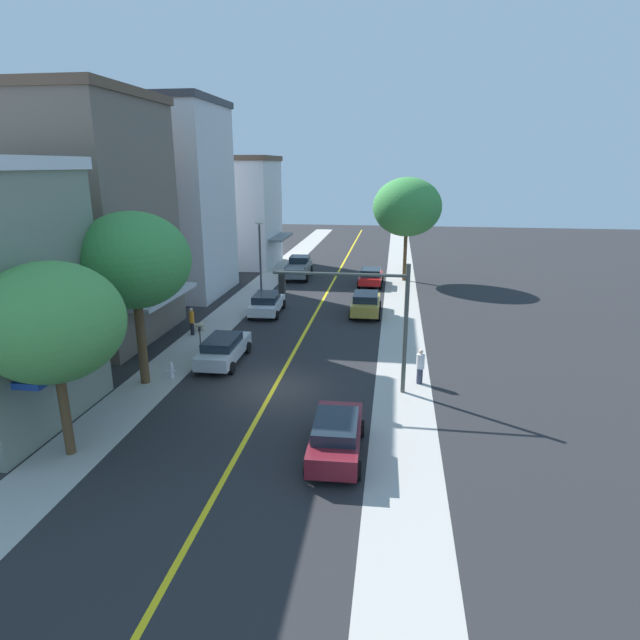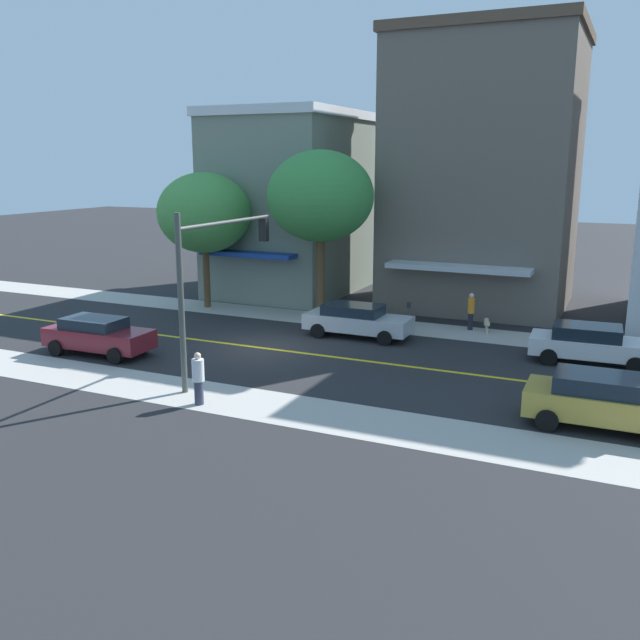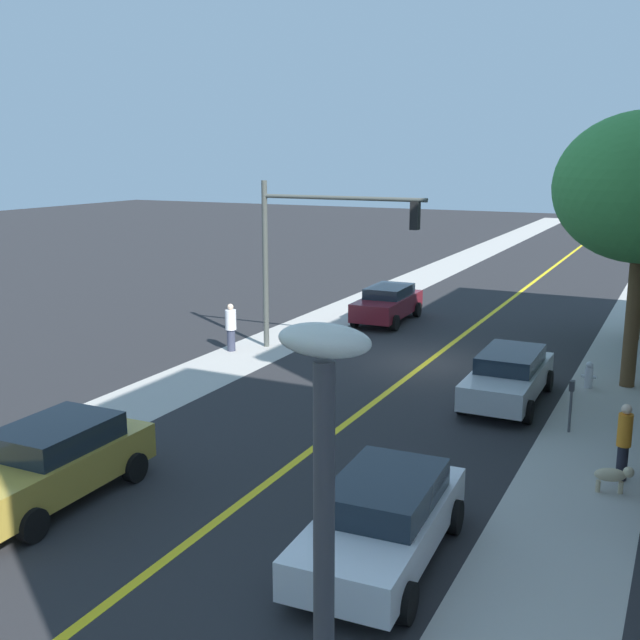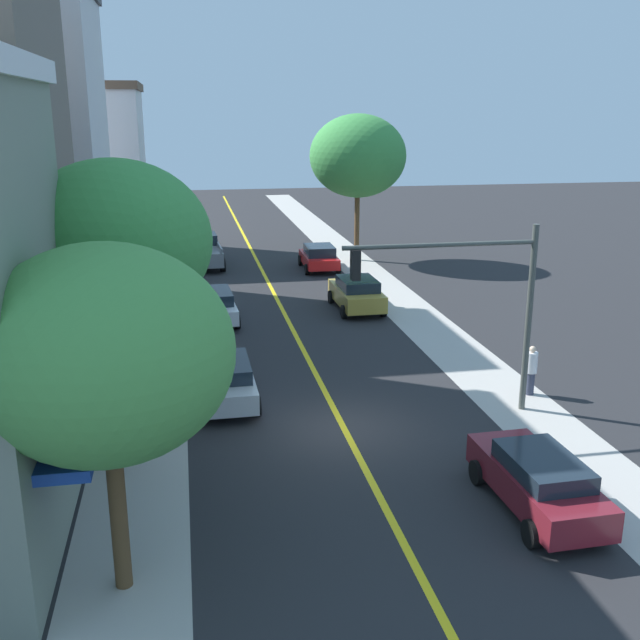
% 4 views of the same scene
% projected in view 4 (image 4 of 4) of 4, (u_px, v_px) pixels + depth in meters
% --- Properties ---
extents(ground_plane, '(140.00, 140.00, 0.00)m').
position_uv_depth(ground_plane, '(344.00, 428.00, 22.42)').
color(ground_plane, '#262628').
extents(sidewalk_left, '(2.64, 126.00, 0.01)m').
position_uv_depth(sidewalk_left, '(141.00, 444.00, 21.36)').
color(sidewalk_left, '#ADA8A0').
rests_on(sidewalk_left, ground).
extents(sidewalk_right, '(2.64, 126.00, 0.01)m').
position_uv_depth(sidewalk_right, '(528.00, 414.00, 23.47)').
color(sidewalk_right, '#ADA8A0').
rests_on(sidewalk_right, ground).
extents(road_centerline_stripe, '(0.20, 126.00, 0.00)m').
position_uv_depth(road_centerline_stripe, '(344.00, 428.00, 22.42)').
color(road_centerline_stripe, yellow).
rests_on(road_centerline_stripe, ground).
extents(pale_office_building, '(9.54, 8.66, 14.92)m').
position_uv_depth(pale_office_building, '(1.00, 150.00, 35.02)').
color(pale_office_building, silver).
rests_on(pale_office_building, ground).
extents(corner_shop_building, '(13.33, 8.13, 10.96)m').
position_uv_depth(corner_shop_building, '(50.00, 171.00, 47.78)').
color(corner_shop_building, silver).
rests_on(corner_shop_building, ground).
extents(street_tree_left_near, '(4.86, 4.86, 7.05)m').
position_uv_depth(street_tree_left_near, '(105.00, 354.00, 13.66)').
color(street_tree_left_near, brown).
rests_on(street_tree_left_near, ground).
extents(street_tree_right_corner, '(5.15, 5.15, 8.15)m').
position_uv_depth(street_tree_right_corner, '(115.00, 243.00, 19.51)').
color(street_tree_right_corner, brown).
rests_on(street_tree_right_corner, ground).
extents(street_tree_left_far, '(5.99, 5.99, 9.09)m').
position_uv_depth(street_tree_left_far, '(358.00, 156.00, 45.53)').
color(street_tree_left_far, brown).
rests_on(street_tree_left_far, ground).
extents(fire_hydrant, '(0.44, 0.24, 0.82)m').
position_uv_depth(fire_hydrant, '(167.00, 421.00, 21.91)').
color(fire_hydrant, silver).
rests_on(fire_hydrant, ground).
extents(parking_meter, '(0.12, 0.18, 1.36)m').
position_uv_depth(parking_meter, '(166.00, 361.00, 25.67)').
color(parking_meter, '#4C4C51').
rests_on(parking_meter, ground).
extents(traffic_light_mast, '(6.09, 0.32, 6.00)m').
position_uv_depth(traffic_light_mast, '(471.00, 289.00, 22.41)').
color(traffic_light_mast, '#474C47').
rests_on(traffic_light_mast, ground).
extents(street_lamp, '(0.70, 0.36, 5.76)m').
position_uv_depth(street_lamp, '(164.00, 222.00, 38.67)').
color(street_lamp, '#38383D').
rests_on(street_lamp, ground).
extents(red_sedan_right_curb, '(2.14, 4.15, 1.49)m').
position_uv_depth(red_sedan_right_curb, '(319.00, 257.00, 44.29)').
color(red_sedan_right_curb, red).
rests_on(red_sedan_right_curb, ground).
extents(maroon_sedan_right_curb, '(2.04, 4.48, 1.49)m').
position_uv_depth(maroon_sedan_right_curb, '(538.00, 480.00, 17.64)').
color(maroon_sedan_right_curb, maroon).
rests_on(maroon_sedan_right_curb, ground).
extents(silver_sedan_left_curb, '(1.98, 4.70, 1.45)m').
position_uv_depth(silver_sedan_left_curb, '(226.00, 378.00, 24.38)').
color(silver_sedan_left_curb, '#B7BABF').
rests_on(silver_sedan_left_curb, ground).
extents(gold_sedan_right_curb, '(2.15, 4.39, 1.58)m').
position_uv_depth(gold_sedan_right_curb, '(357.00, 293.00, 35.38)').
color(gold_sedan_right_curb, '#B29338').
rests_on(gold_sedan_right_curb, ground).
extents(white_sedan_left_curb, '(2.24, 4.66, 1.47)m').
position_uv_depth(white_sedan_left_curb, '(213.00, 305.00, 33.50)').
color(white_sedan_left_curb, silver).
rests_on(white_sedan_left_curb, ground).
extents(grey_pickup_truck, '(2.44, 5.65, 1.84)m').
position_uv_depth(grey_pickup_truck, '(203.00, 251.00, 45.42)').
color(grey_pickup_truck, slate).
rests_on(grey_pickup_truck, ground).
extents(pedestrian_orange_shirt, '(0.31, 0.31, 1.72)m').
position_uv_depth(pedestrian_orange_shirt, '(128.00, 341.00, 27.78)').
color(pedestrian_orange_shirt, black).
rests_on(pedestrian_orange_shirt, ground).
extents(pedestrian_white_shirt, '(0.39, 0.39, 1.72)m').
position_uv_depth(pedestrian_white_shirt, '(531.00, 369.00, 24.83)').
color(pedestrian_white_shirt, '#33384C').
rests_on(pedestrian_white_shirt, ground).
extents(small_dog, '(0.80, 0.45, 0.60)m').
position_uv_depth(small_dog, '(133.00, 348.00, 28.68)').
color(small_dog, '#C6B28C').
rests_on(small_dog, ground).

